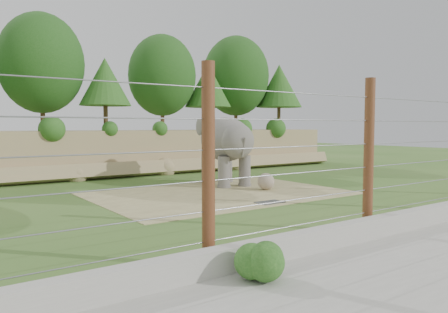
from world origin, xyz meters
TOP-DOWN VIEW (x-y plane):
  - ground at (0.00, 0.00)m, footprint 90.00×90.00m
  - back_embankment at (0.59, 12.68)m, footprint 30.00×5.52m
  - dirt_patch at (0.50, 3.00)m, footprint 10.00×7.00m
  - drain_grate at (0.67, 0.12)m, footprint 1.00×0.60m
  - elephant at (2.25, 5.04)m, footprint 2.29×4.29m
  - stone_ball at (2.65, 2.60)m, footprint 0.72×0.72m
  - retaining_wall at (0.00, -5.00)m, footprint 26.00×0.35m
  - barrier_fence at (0.00, -4.50)m, footprint 20.26×0.26m
  - walkway_shrub at (-4.63, -5.80)m, footprint 0.73×0.73m

SIDE VIEW (x-z plane):
  - ground at x=0.00m, z-range 0.00..0.00m
  - dirt_patch at x=0.50m, z-range 0.00..0.02m
  - drain_grate at x=0.67m, z-range 0.02..0.05m
  - retaining_wall at x=0.00m, z-range 0.00..0.50m
  - walkway_shrub at x=-4.63m, z-range 0.01..0.74m
  - stone_ball at x=2.65m, z-range 0.02..0.74m
  - elephant at x=2.25m, z-range 0.00..3.31m
  - barrier_fence at x=0.00m, z-range 0.00..4.00m
  - back_embankment at x=0.59m, z-range -0.42..8.35m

